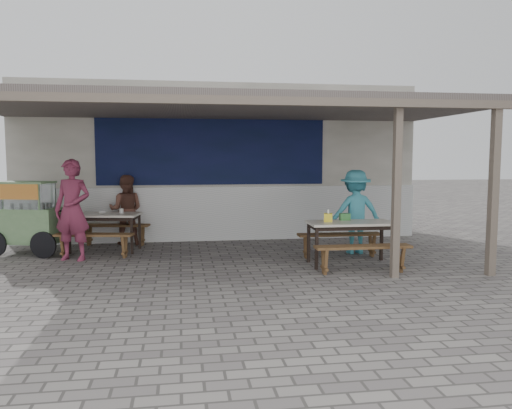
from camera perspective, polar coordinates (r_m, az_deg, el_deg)
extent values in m
plane|color=slate|center=(8.34, -2.17, -7.44)|extent=(60.00, 60.00, 0.00)
cube|color=beige|center=(11.72, -4.19, 4.90)|extent=(9.00, 1.20, 3.50)
cube|color=silver|center=(11.16, -3.89, -1.04)|extent=(9.00, 0.10, 1.20)
cube|color=#0F1346|center=(11.09, -4.99, 6.41)|extent=(5.00, 0.03, 1.60)
cube|color=#5D534F|center=(9.17, -2.95, 11.01)|extent=(9.00, 4.20, 0.12)
cube|color=#675C4E|center=(7.13, -1.28, 11.80)|extent=(9.00, 0.12, 0.12)
cube|color=#675C4E|center=(8.58, 25.52, 1.51)|extent=(0.12, 0.12, 2.70)
cube|color=#675C4E|center=(7.90, 15.76, 1.54)|extent=(0.11, 0.11, 2.70)
cube|color=beige|center=(10.26, -16.89, -1.11)|extent=(1.43, 0.92, 0.04)
cube|color=black|center=(10.26, -16.88, -1.44)|extent=(1.31, 0.80, 0.06)
cube|color=black|center=(10.24, -20.56, -3.35)|extent=(0.05, 0.05, 0.71)
cube|color=black|center=(9.86, -14.01, -3.50)|extent=(0.05, 0.05, 0.71)
cube|color=black|center=(10.77, -19.41, -2.89)|extent=(0.05, 0.05, 0.71)
cube|color=black|center=(10.41, -13.17, -3.01)|extent=(0.05, 0.05, 0.71)
cube|color=brown|center=(9.70, -18.02, -3.30)|extent=(1.46, 0.53, 0.04)
cube|color=brown|center=(9.93, -21.07, -4.51)|extent=(0.10, 0.28, 0.41)
cube|color=brown|center=(9.56, -14.78, -4.70)|extent=(0.10, 0.28, 0.41)
cube|color=brown|center=(10.89, -15.79, -2.30)|extent=(1.46, 0.53, 0.04)
cube|color=brown|center=(11.11, -18.55, -3.40)|extent=(0.10, 0.28, 0.41)
cube|color=brown|center=(10.77, -12.89, -3.52)|extent=(0.10, 0.28, 0.41)
cube|color=beige|center=(8.74, 10.78, -2.08)|extent=(1.48, 0.72, 0.04)
cube|color=black|center=(8.74, 10.77, -2.47)|extent=(1.37, 0.62, 0.06)
cube|color=black|center=(8.34, 6.94, -4.99)|extent=(0.05, 0.05, 0.71)
cube|color=black|center=(8.76, 15.50, -4.64)|extent=(0.05, 0.05, 0.71)
cube|color=black|center=(8.88, 6.03, -4.34)|extent=(0.05, 0.05, 0.71)
cube|color=black|center=(9.28, 14.14, -4.05)|extent=(0.05, 0.05, 0.71)
cube|color=brown|center=(8.18, 12.14, -4.74)|extent=(1.57, 0.31, 0.04)
cube|color=brown|center=(8.04, 7.84, -6.49)|extent=(0.06, 0.28, 0.41)
cube|color=brown|center=(8.45, 16.17, -6.06)|extent=(0.06, 0.28, 0.41)
cube|color=brown|center=(9.38, 9.53, -3.39)|extent=(1.57, 0.31, 0.04)
cube|color=brown|center=(9.26, 5.75, -4.88)|extent=(0.06, 0.28, 0.41)
cube|color=brown|center=(9.62, 13.11, -4.60)|extent=(0.06, 0.28, 0.41)
cube|color=#6D9261|center=(10.46, -24.60, -2.08)|extent=(1.33, 0.93, 0.62)
cube|color=#6D9261|center=(10.51, -24.53, -3.86)|extent=(1.27, 0.88, 0.04)
cylinder|color=black|center=(9.97, -23.14, -4.29)|extent=(0.49, 0.18, 0.50)
cube|color=silver|center=(10.43, -24.93, 0.97)|extent=(1.09, 0.78, 0.49)
cube|color=#6D9261|center=(10.42, -24.99, 2.31)|extent=(1.13, 0.82, 0.04)
cube|color=red|center=(10.19, -25.80, 1.31)|extent=(0.86, 0.26, 0.29)
cylinder|color=black|center=(10.08, -21.21, -0.69)|extent=(0.61, 0.20, 0.04)
imported|color=maroon|center=(9.54, -20.23, -0.58)|extent=(0.77, 0.62, 1.83)
imported|color=brown|center=(10.95, -14.64, -0.59)|extent=(0.77, 0.63, 1.48)
imported|color=teal|center=(9.80, 11.28, -0.82)|extent=(1.05, 0.62, 1.61)
cube|color=yellow|center=(8.69, 8.25, -1.48)|extent=(0.18, 0.18, 0.14)
cube|color=#347637|center=(8.94, 10.11, -1.39)|extent=(0.18, 0.12, 0.12)
cylinder|color=silver|center=(10.26, -15.13, -0.69)|extent=(0.08, 0.08, 0.09)
imported|color=silver|center=(10.36, -17.15, -0.82)|extent=(0.19, 0.19, 0.04)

